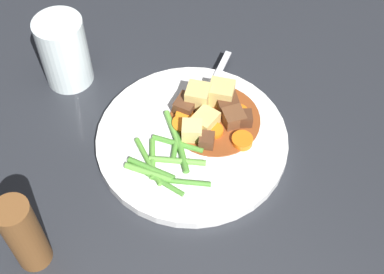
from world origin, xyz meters
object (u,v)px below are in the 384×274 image
(carrot_slice_4, at_px, (182,125))
(meat_chunk_3, at_px, (228,104))
(carrot_slice_2, at_px, (185,117))
(carrot_slice_3, at_px, (214,131))
(dinner_plate, at_px, (192,140))
(potato_chunk_1, at_px, (205,121))
(water_glass, at_px, (64,52))
(pepper_mill, at_px, (24,235))
(potato_chunk_0, at_px, (198,97))
(potato_chunk_3, at_px, (221,93))
(meat_chunk_0, at_px, (207,141))
(fork, at_px, (209,92))
(meat_chunk_4, at_px, (186,105))
(potato_chunk_2, at_px, (189,132))
(meat_chunk_2, at_px, (244,119))
(carrot_slice_1, at_px, (238,114))
(carrot_slice_0, at_px, (242,141))
(meat_chunk_1, at_px, (234,118))

(carrot_slice_4, height_order, meat_chunk_3, meat_chunk_3)
(carrot_slice_2, distance_m, carrot_slice_3, 0.05)
(dinner_plate, bearing_deg, potato_chunk_1, 10.33)
(carrot_slice_4, bearing_deg, dinner_plate, -86.92)
(water_glass, bearing_deg, meat_chunk_3, -53.64)
(pepper_mill, bearing_deg, carrot_slice_3, 2.21)
(potato_chunk_0, xyz_separation_m, potato_chunk_3, (0.03, -0.01, -0.00))
(carrot_slice_2, relative_size, potato_chunk_1, 0.77)
(meat_chunk_0, bearing_deg, meat_chunk_3, 28.07)
(meat_chunk_3, distance_m, fork, 0.04)
(carrot_slice_3, xyz_separation_m, meat_chunk_4, (-0.01, 0.06, 0.01))
(potato_chunk_2, relative_size, meat_chunk_0, 1.27)
(carrot_slice_2, bearing_deg, water_glass, 115.50)
(carrot_slice_4, relative_size, meat_chunk_2, 1.38)
(meat_chunk_0, distance_m, meat_chunk_3, 0.08)
(potato_chunk_1, bearing_deg, carrot_slice_3, -82.76)
(carrot_slice_1, bearing_deg, meat_chunk_4, 134.82)
(meat_chunk_0, relative_size, meat_chunk_3, 0.72)
(carrot_slice_3, height_order, potato_chunk_2, potato_chunk_2)
(carrot_slice_0, bearing_deg, carrot_slice_1, 57.68)
(potato_chunk_0, relative_size, potato_chunk_2, 1.30)
(meat_chunk_3, bearing_deg, water_glass, 126.36)
(carrot_slice_0, distance_m, carrot_slice_1, 0.05)
(meat_chunk_4, bearing_deg, potato_chunk_3, -17.47)
(meat_chunk_3, bearing_deg, fork, 95.46)
(potato_chunk_3, bearing_deg, meat_chunk_0, -142.00)
(carrot_slice_0, xyz_separation_m, potato_chunk_1, (-0.02, 0.06, 0.01))
(potato_chunk_0, relative_size, meat_chunk_1, 1.24)
(carrot_slice_0, height_order, meat_chunk_0, meat_chunk_0)
(meat_chunk_3, bearing_deg, meat_chunk_0, -151.93)
(potato_chunk_0, distance_m, potato_chunk_1, 0.04)
(potato_chunk_2, relative_size, potato_chunk_3, 0.78)
(carrot_slice_3, xyz_separation_m, meat_chunk_3, (0.04, 0.03, 0.01))
(potato_chunk_0, height_order, pepper_mill, pepper_mill)
(meat_chunk_0, height_order, meat_chunk_4, meat_chunk_4)
(potato_chunk_3, height_order, fork, potato_chunk_3)
(carrot_slice_2, bearing_deg, carrot_slice_0, -63.47)
(potato_chunk_0, xyz_separation_m, potato_chunk_1, (-0.01, -0.04, -0.01))
(meat_chunk_3, distance_m, meat_chunk_4, 0.06)
(carrot_slice_2, distance_m, pepper_mill, 0.29)
(meat_chunk_3, bearing_deg, meat_chunk_2, -88.75)
(carrot_slice_1, bearing_deg, carrot_slice_2, 148.42)
(potato_chunk_3, relative_size, fork, 0.23)
(meat_chunk_0, relative_size, meat_chunk_1, 0.75)
(carrot_slice_1, bearing_deg, meat_chunk_2, -99.43)
(carrot_slice_1, relative_size, fork, 0.19)
(meat_chunk_2, relative_size, water_glass, 0.20)
(dinner_plate, bearing_deg, carrot_slice_2, 72.62)
(meat_chunk_3, bearing_deg, pepper_mill, -173.88)
(potato_chunk_2, bearing_deg, potato_chunk_0, 41.95)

